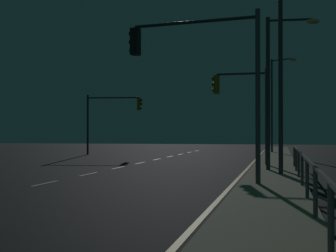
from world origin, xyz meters
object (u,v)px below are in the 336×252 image
at_px(traffic_light_overhead_east, 242,98).
at_px(street_lamp_mid_block, 277,76).
at_px(street_lamp_median, 276,96).
at_px(street_lamp_far_end, 287,55).
at_px(traffic_light_near_right, 199,62).
at_px(traffic_light_far_left, 113,112).

relative_size(traffic_light_overhead_east, street_lamp_mid_block, 0.73).
bearing_deg(street_lamp_mid_block, street_lamp_median, 90.71).
bearing_deg(street_lamp_far_end, traffic_light_overhead_east, 110.79).
distance_m(traffic_light_near_right, traffic_light_overhead_east, 9.31).
distance_m(traffic_light_far_left, street_lamp_far_end, 22.46).
height_order(traffic_light_near_right, street_lamp_mid_block, street_lamp_mid_block).
bearing_deg(street_lamp_far_end, street_lamp_mid_block, 99.38).
relative_size(traffic_light_near_right, street_lamp_mid_block, 0.83).
bearing_deg(street_lamp_far_end, traffic_light_near_right, -129.15).
bearing_deg(street_lamp_mid_block, street_lamp_far_end, -80.62).
distance_m(traffic_light_overhead_east, street_lamp_median, 17.20).
bearing_deg(traffic_light_near_right, street_lamp_far_end, 50.85).
bearing_deg(traffic_light_far_left, street_lamp_median, 20.64).
relative_size(traffic_light_near_right, traffic_light_overhead_east, 1.14).
distance_m(traffic_light_near_right, traffic_light_far_left, 23.98).
distance_m(street_lamp_mid_block, street_lamp_median, 20.44).
height_order(traffic_light_far_left, street_lamp_median, street_lamp_median).
bearing_deg(traffic_light_far_left, street_lamp_far_end, -53.37).
height_order(traffic_light_far_left, traffic_light_overhead_east, traffic_light_overhead_east).
distance_m(traffic_light_overhead_east, street_lamp_mid_block, 3.85).
relative_size(traffic_light_near_right, street_lamp_median, 0.71).
bearing_deg(traffic_light_overhead_east, traffic_light_near_right, -94.56).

